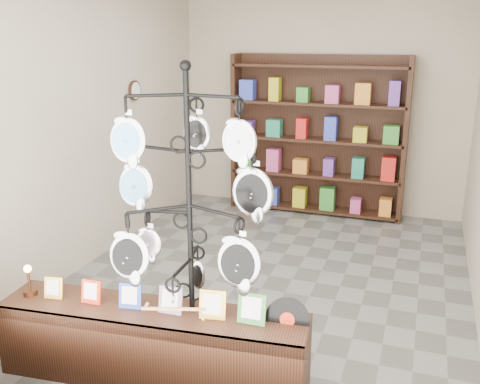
# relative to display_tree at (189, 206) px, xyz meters

# --- Properties ---
(ground) EXTENTS (5.00, 5.00, 0.00)m
(ground) POSITION_rel_display_tree_xyz_m (0.06, 1.83, -1.33)
(ground) COLOR slate
(ground) RESTS_ON ground
(room_envelope) EXTENTS (5.00, 5.00, 5.00)m
(room_envelope) POSITION_rel_display_tree_xyz_m (0.06, 1.83, 0.52)
(room_envelope) COLOR #C1B09C
(room_envelope) RESTS_ON ground
(display_tree) EXTENTS (1.19, 1.15, 2.31)m
(display_tree) POSITION_rel_display_tree_xyz_m (0.00, 0.00, 0.00)
(display_tree) COLOR black
(display_tree) RESTS_ON ground
(front_shelf) EXTENTS (2.30, 0.68, 0.80)m
(front_shelf) POSITION_rel_display_tree_xyz_m (-0.27, -0.13, -1.05)
(front_shelf) COLOR black
(front_shelf) RESTS_ON ground
(back_shelving) EXTENTS (2.42, 0.36, 2.20)m
(back_shelving) POSITION_rel_display_tree_xyz_m (0.06, 4.12, -0.30)
(back_shelving) COLOR black
(back_shelving) RESTS_ON ground
(wall_clocks) EXTENTS (0.03, 0.24, 0.84)m
(wall_clocks) POSITION_rel_display_tree_xyz_m (-1.91, 2.63, 0.17)
(wall_clocks) COLOR black
(wall_clocks) RESTS_ON ground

